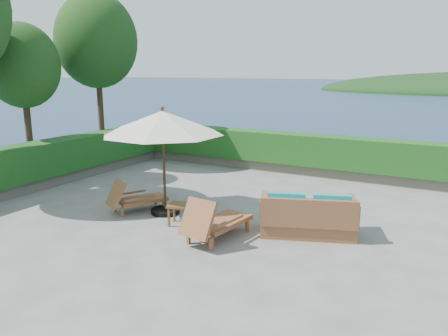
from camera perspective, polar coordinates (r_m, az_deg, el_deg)
The scene contains 14 objects.
ground at distance 10.46m, azimuth -3.57°, elevation -6.55°, with size 12.00×12.00×0.00m, color gray.
foundation at distance 11.07m, azimuth -3.45°, elevation -14.16°, with size 12.00×12.00×3.00m, color #574E45.
ocean at distance 11.80m, azimuth -3.35°, elevation -20.45°, with size 600.00×600.00×0.00m, color #172B4A.
planter_wall_far at distance 15.27m, azimuth 7.66°, elevation 0.23°, with size 12.00×0.60×0.36m, color #696254.
planter_wall_left at distance 14.10m, azimuth -23.24°, elevation -1.74°, with size 0.60×12.00×0.36m, color #696254.
hedge_far at distance 15.14m, azimuth 7.74°, elevation 2.71°, with size 12.40×0.90×1.00m, color #164112.
hedge_left at distance 13.96m, azimuth -23.48°, elevation 0.92°, with size 0.90×12.40×1.00m, color #164112.
tree_mid at distance 14.66m, azimuth -24.84°, elevation 11.96°, with size 2.20×2.20×4.83m.
tree_far at distance 16.17m, azimuth -16.33°, elevation 15.61°, with size 2.80×2.80×6.03m.
patio_umbrella at distance 10.41m, azimuth -8.01°, elevation 5.75°, with size 3.77×3.77×2.62m.
lounge_left at distance 11.05m, azimuth -11.67°, elevation -3.84°, with size 1.23×1.56×0.84m.
lounge_right at distance 9.04m, azimuth -1.28°, elevation -6.96°, with size 0.91×1.77×0.98m.
side_table at distance 9.95m, azimuth -5.91°, elevation -5.17°, with size 0.57×0.57×0.49m.
wicker_loveseat at distance 9.51m, azimuth 10.88°, elevation -6.35°, with size 2.23×1.65×0.98m.
Camera 1 is at (5.29, -8.34, 3.45)m, focal length 35.00 mm.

